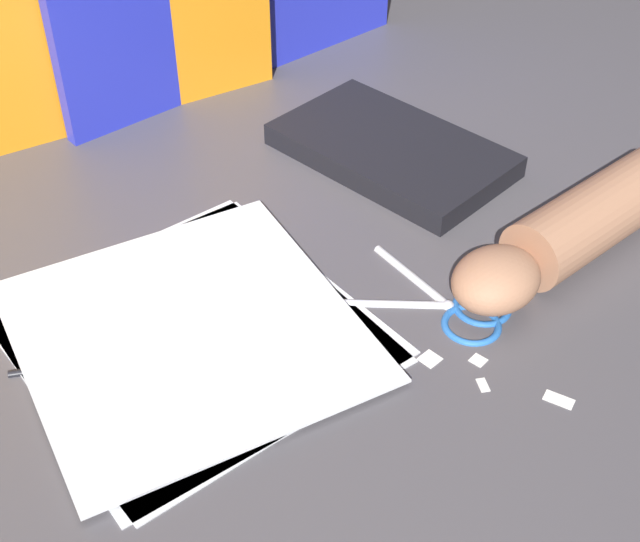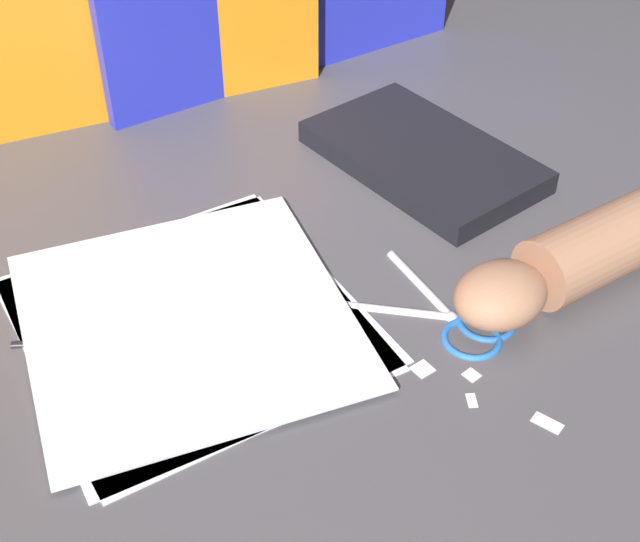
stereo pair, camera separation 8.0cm
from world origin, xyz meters
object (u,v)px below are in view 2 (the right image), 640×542
at_px(paper_stack, 190,320).
at_px(hand_forearm, 597,248).
at_px(book_closed, 423,156).
at_px(scissors, 459,317).

height_order(paper_stack, hand_forearm, hand_forearm).
distance_m(book_closed, hand_forearm, 0.25).
distance_m(paper_stack, scissors, 0.25).
relative_size(paper_stack, hand_forearm, 0.98).
bearing_deg(scissors, book_closed, 65.81).
bearing_deg(scissors, hand_forearm, -1.49).
relative_size(scissors, hand_forearm, 0.51).
height_order(paper_stack, book_closed, book_closed).
bearing_deg(paper_stack, book_closed, 21.32).
height_order(scissors, hand_forearm, hand_forearm).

